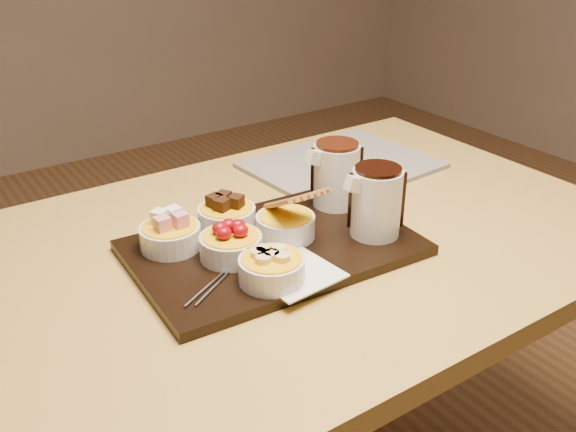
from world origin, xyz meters
TOP-DOWN VIEW (x-y plane):
  - dining_table at (0.00, 0.00)m, footprint 1.20×0.80m
  - serving_board at (-0.07, -0.03)m, footprint 0.47×0.32m
  - napkin at (-0.09, -0.13)m, footprint 0.13×0.13m
  - bowl_marshmallows at (-0.21, 0.05)m, footprint 0.10×0.10m
  - bowl_cake at (-0.10, 0.06)m, footprint 0.10×0.10m
  - bowl_strawberries at (-0.15, -0.03)m, footprint 0.10×0.10m
  - bowl_biscotti at (-0.04, -0.02)m, footprint 0.10×0.10m
  - bowl_bananas at (-0.13, -0.13)m, footprint 0.10×0.10m
  - pitcher_dark_chocolate at (0.09, -0.10)m, footprint 0.09×0.09m
  - pitcher_milk_chocolate at (0.11, 0.03)m, footprint 0.09×0.09m
  - fondue_skewers at (-0.16, -0.06)m, footprint 0.15×0.24m
  - newspaper at (0.26, 0.20)m, footprint 0.39×0.33m

SIDE VIEW (x-z plane):
  - dining_table at x=0.00m, z-range 0.28..1.03m
  - newspaper at x=0.26m, z-range 0.75..0.76m
  - serving_board at x=-0.07m, z-range 0.75..0.77m
  - napkin at x=-0.09m, z-range 0.77..0.77m
  - fondue_skewers at x=-0.16m, z-range 0.77..0.78m
  - bowl_marshmallows at x=-0.21m, z-range 0.77..0.81m
  - bowl_cake at x=-0.10m, z-range 0.77..0.81m
  - bowl_strawberries at x=-0.15m, z-range 0.77..0.81m
  - bowl_biscotti at x=-0.04m, z-range 0.77..0.81m
  - bowl_bananas at x=-0.13m, z-range 0.77..0.81m
  - pitcher_dark_chocolate at x=0.09m, z-range 0.77..0.88m
  - pitcher_milk_chocolate at x=0.11m, z-range 0.77..0.88m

